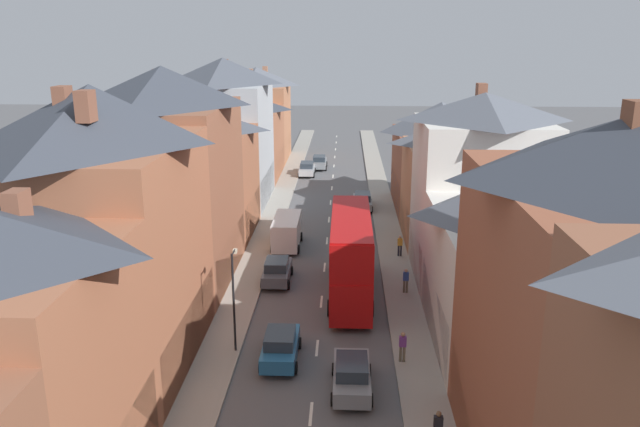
{
  "coord_description": "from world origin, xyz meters",
  "views": [
    {
      "loc": [
        1.36,
        -17.89,
        16.05
      ],
      "look_at": [
        -0.55,
        29.46,
        2.45
      ],
      "focal_mm": 35.0,
      "sensor_mm": 36.0,
      "label": 1
    }
  ],
  "objects_px": {
    "car_near_silver": "(349,220)",
    "pedestrian_far_left": "(400,245)",
    "car_parked_left_a": "(362,201)",
    "pedestrian_mid_right": "(406,279)",
    "car_parked_right_a": "(352,375)",
    "car_near_blue": "(277,271)",
    "delivery_van": "(287,231)",
    "pedestrian_mid_left": "(403,345)",
    "double_decker_bus_lead": "(351,254)",
    "car_mid_black": "(280,346)",
    "car_mid_white": "(307,169)",
    "car_parked_left_b": "(319,162)",
    "pedestrian_near_right": "(438,427)",
    "street_lamp": "(234,294)"
  },
  "relations": [
    {
      "from": "pedestrian_mid_right",
      "to": "street_lamp",
      "type": "relative_size",
      "value": 0.29
    },
    {
      "from": "double_decker_bus_lead",
      "to": "car_near_silver",
      "type": "height_order",
      "value": "double_decker_bus_lead"
    },
    {
      "from": "car_parked_left_a",
      "to": "car_near_blue",
      "type": "bearing_deg",
      "value": -108.36
    },
    {
      "from": "car_parked_left_a",
      "to": "pedestrian_near_right",
      "type": "xyz_separation_m",
      "value": [
        2.09,
        -36.03,
        0.24
      ]
    },
    {
      "from": "pedestrian_far_left",
      "to": "car_mid_black",
      "type": "bearing_deg",
      "value": -115.14
    },
    {
      "from": "car_near_silver",
      "to": "car_mid_black",
      "type": "height_order",
      "value": "car_near_silver"
    },
    {
      "from": "car_mid_white",
      "to": "street_lamp",
      "type": "height_order",
      "value": "street_lamp"
    },
    {
      "from": "double_decker_bus_lead",
      "to": "delivery_van",
      "type": "distance_m",
      "value": 10.67
    },
    {
      "from": "car_parked_right_a",
      "to": "pedestrian_far_left",
      "type": "height_order",
      "value": "pedestrian_far_left"
    },
    {
      "from": "car_parked_left_b",
      "to": "pedestrian_near_right",
      "type": "xyz_separation_m",
      "value": [
        6.99,
        -54.57,
        0.21
      ]
    },
    {
      "from": "double_decker_bus_lead",
      "to": "pedestrian_mid_right",
      "type": "relative_size",
      "value": 6.71
    },
    {
      "from": "car_parked_left_a",
      "to": "car_mid_white",
      "type": "relative_size",
      "value": 1.0
    },
    {
      "from": "car_parked_right_a",
      "to": "delivery_van",
      "type": "bearing_deg",
      "value": 103.5
    },
    {
      "from": "car_near_silver",
      "to": "pedestrian_far_left",
      "type": "bearing_deg",
      "value": -61.27
    },
    {
      "from": "car_parked_left_a",
      "to": "pedestrian_mid_right",
      "type": "distance_m",
      "value": 20.57
    },
    {
      "from": "delivery_van",
      "to": "pedestrian_mid_left",
      "type": "distance_m",
      "value": 19.33
    },
    {
      "from": "car_mid_black",
      "to": "car_mid_white",
      "type": "distance_m",
      "value": 43.87
    },
    {
      "from": "delivery_van",
      "to": "pedestrian_mid_left",
      "type": "xyz_separation_m",
      "value": [
        7.48,
        -17.82,
        -0.3
      ]
    },
    {
      "from": "pedestrian_far_left",
      "to": "street_lamp",
      "type": "relative_size",
      "value": 0.29
    },
    {
      "from": "car_parked_left_b",
      "to": "pedestrian_mid_right",
      "type": "height_order",
      "value": "pedestrian_mid_right"
    },
    {
      "from": "car_parked_right_a",
      "to": "car_parked_left_b",
      "type": "bearing_deg",
      "value": 94.09
    },
    {
      "from": "car_mid_black",
      "to": "car_parked_left_b",
      "type": "distance_m",
      "value": 47.75
    },
    {
      "from": "car_mid_white",
      "to": "pedestrian_mid_right",
      "type": "relative_size",
      "value": 2.8
    },
    {
      "from": "car_parked_left_a",
      "to": "pedestrian_mid_left",
      "type": "bearing_deg",
      "value": -87.5
    },
    {
      "from": "pedestrian_far_left",
      "to": "car_parked_left_a",
      "type": "bearing_deg",
      "value": 100.21
    },
    {
      "from": "car_near_blue",
      "to": "car_near_silver",
      "type": "relative_size",
      "value": 0.99
    },
    {
      "from": "car_mid_white",
      "to": "pedestrian_near_right",
      "type": "height_order",
      "value": "pedestrian_near_right"
    },
    {
      "from": "double_decker_bus_lead",
      "to": "pedestrian_mid_right",
      "type": "bearing_deg",
      "value": 5.83
    },
    {
      "from": "car_near_silver",
      "to": "car_parked_left_a",
      "type": "xyz_separation_m",
      "value": [
        1.3,
        6.74,
        -0.04
      ]
    },
    {
      "from": "car_near_blue",
      "to": "delivery_van",
      "type": "bearing_deg",
      "value": 90.0
    },
    {
      "from": "car_parked_left_b",
      "to": "street_lamp",
      "type": "height_order",
      "value": "street_lamp"
    },
    {
      "from": "car_near_silver",
      "to": "car_parked_right_a",
      "type": "distance_m",
      "value": 25.12
    },
    {
      "from": "pedestrian_far_left",
      "to": "car_near_blue",
      "type": "bearing_deg",
      "value": -149.37
    },
    {
      "from": "car_near_silver",
      "to": "car_mid_white",
      "type": "distance_m",
      "value": 21.94
    },
    {
      "from": "car_near_blue",
      "to": "car_parked_left_a",
      "type": "relative_size",
      "value": 0.91
    },
    {
      "from": "pedestrian_mid_left",
      "to": "double_decker_bus_lead",
      "type": "bearing_deg",
      "value": 107.02
    },
    {
      "from": "delivery_van",
      "to": "pedestrian_mid_right",
      "type": "distance_m",
      "value": 12.35
    },
    {
      "from": "delivery_van",
      "to": "pedestrian_mid_left",
      "type": "bearing_deg",
      "value": -67.23
    },
    {
      "from": "car_near_silver",
      "to": "car_parked_left_a",
      "type": "distance_m",
      "value": 6.86
    },
    {
      "from": "delivery_van",
      "to": "double_decker_bus_lead",
      "type": "bearing_deg",
      "value": -62.43
    },
    {
      "from": "pedestrian_mid_left",
      "to": "street_lamp",
      "type": "distance_m",
      "value": 8.96
    },
    {
      "from": "pedestrian_mid_right",
      "to": "pedestrian_near_right",
      "type": "bearing_deg",
      "value": -90.56
    },
    {
      "from": "car_mid_white",
      "to": "delivery_van",
      "type": "bearing_deg",
      "value": -90.0
    },
    {
      "from": "car_near_silver",
      "to": "pedestrian_mid_right",
      "type": "relative_size",
      "value": 2.57
    },
    {
      "from": "car_parked_left_a",
      "to": "pedestrian_near_right",
      "type": "bearing_deg",
      "value": -86.67
    },
    {
      "from": "double_decker_bus_lead",
      "to": "car_parked_left_b",
      "type": "relative_size",
      "value": 2.43
    },
    {
      "from": "car_parked_left_b",
      "to": "street_lamp",
      "type": "bearing_deg",
      "value": -92.99
    },
    {
      "from": "car_parked_left_b",
      "to": "delivery_van",
      "type": "relative_size",
      "value": 0.86
    },
    {
      "from": "car_parked_right_a",
      "to": "car_mid_white",
      "type": "height_order",
      "value": "car_parked_right_a"
    },
    {
      "from": "car_parked_left_a",
      "to": "delivery_van",
      "type": "height_order",
      "value": "delivery_van"
    }
  ]
}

